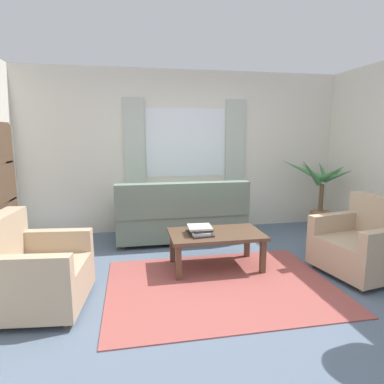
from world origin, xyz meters
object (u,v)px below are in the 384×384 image
couch (181,217)px  coffee_table (216,237)px  armchair_left (32,272)px  armchair_right (364,244)px  potted_plant (320,194)px  book_stack_on_table (200,230)px

couch → coffee_table: size_ratio=1.73×
coffee_table → armchair_left: bearing=-162.7°
armchair_right → potted_plant: bearing=153.8°
armchair_left → potted_plant: size_ratio=0.74×
armchair_right → potted_plant: potted_plant is taller
couch → potted_plant: 2.36m
potted_plant → armchair_left: bearing=-155.7°
armchair_left → armchair_right: 3.51m
potted_plant → armchair_right: bearing=-105.5°
couch → coffee_table: bearing=102.9°
armchair_left → book_stack_on_table: size_ratio=2.53×
potted_plant → book_stack_on_table: bearing=-151.7°
couch → book_stack_on_table: (0.05, -1.12, 0.12)m
couch → armchair_right: 2.45m
coffee_table → potted_plant: size_ratio=0.88×
coffee_table → potted_plant: (2.09, 1.21, 0.23)m
couch → book_stack_on_table: bearing=92.7°
armchair_left → book_stack_on_table: armchair_left is taller
couch → potted_plant: size_ratio=1.53×
couch → potted_plant: (2.34, 0.11, 0.24)m
coffee_table → potted_plant: 2.43m
book_stack_on_table → armchair_right: bearing=-13.9°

